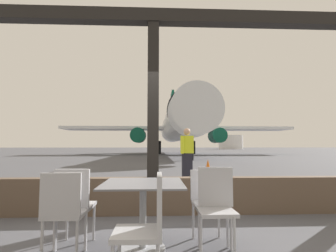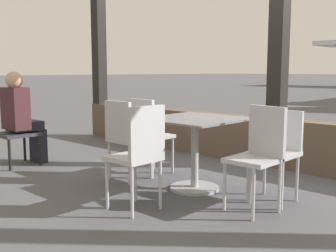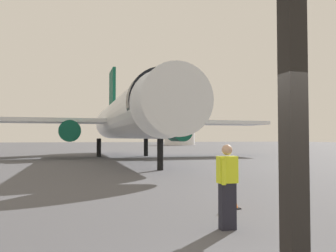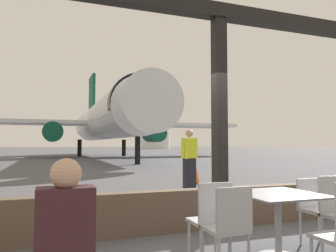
{
  "view_description": "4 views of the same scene",
  "coord_description": "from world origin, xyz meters",
  "px_view_note": "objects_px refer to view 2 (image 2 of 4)",
  "views": [
    {
      "loc": [
        0.06,
        -4.59,
        1.19
      ],
      "look_at": [
        0.8,
        12.11,
        2.46
      ],
      "focal_mm": 27.58,
      "sensor_mm": 36.0,
      "label": 1
    },
    {
      "loc": [
        2.61,
        -4.82,
        1.25
      ],
      "look_at": [
        -0.83,
        -1.17,
        0.57
      ],
      "focal_mm": 43.94,
      "sensor_mm": 36.0,
      "label": 2
    },
    {
      "loc": [
        -2.05,
        -2.78,
        1.88
      ],
      "look_at": [
        2.56,
        13.4,
        2.48
      ],
      "focal_mm": 35.88,
      "sensor_mm": 36.0,
      "label": 3
    },
    {
      "loc": [
        -2.63,
        -4.74,
        1.34
      ],
      "look_at": [
        4.6,
        15.08,
        2.5
      ],
      "focal_mm": 34.97,
      "sensor_mm": 36.0,
      "label": 4
    }
  ],
  "objects_px": {
    "cafe_chair_window_right": "(125,133)",
    "lounge_bench": "(17,137)",
    "dining_table": "(195,143)",
    "cafe_chair_window_left": "(148,130)",
    "cafe_chair_side_extra": "(140,149)",
    "cafe_chair_aisle_right": "(259,149)",
    "cafe_chair_aisle_left": "(277,146)",
    "seated_passenger": "(21,115)"
  },
  "relations": [
    {
      "from": "cafe_chair_side_extra",
      "to": "lounge_bench",
      "type": "xyz_separation_m",
      "value": [
        -2.5,
        0.11,
        -0.19
      ]
    },
    {
      "from": "seated_passenger",
      "to": "cafe_chair_aisle_right",
      "type": "bearing_deg",
      "value": 10.16
    },
    {
      "from": "cafe_chair_window_right",
      "to": "cafe_chair_aisle_left",
      "type": "distance_m",
      "value": 1.7
    },
    {
      "from": "cafe_chair_aisle_left",
      "to": "lounge_bench",
      "type": "bearing_deg",
      "value": -162.49
    },
    {
      "from": "cafe_chair_window_right",
      "to": "cafe_chair_aisle_right",
      "type": "relative_size",
      "value": 0.98
    },
    {
      "from": "lounge_bench",
      "to": "cafe_chair_aisle_right",
      "type": "bearing_deg",
      "value": 11.38
    },
    {
      "from": "cafe_chair_side_extra",
      "to": "cafe_chair_window_left",
      "type": "bearing_deg",
      "value": 133.03
    },
    {
      "from": "cafe_chair_window_right",
      "to": "cafe_chair_window_left",
      "type": "bearing_deg",
      "value": 90.68
    },
    {
      "from": "dining_table",
      "to": "cafe_chair_window_right",
      "type": "relative_size",
      "value": 1.01
    },
    {
      "from": "dining_table",
      "to": "cafe_chair_window_left",
      "type": "bearing_deg",
      "value": 172.92
    },
    {
      "from": "dining_table",
      "to": "cafe_chair_aisle_right",
      "type": "xyz_separation_m",
      "value": [
        0.83,
        -0.1,
        0.06
      ]
    },
    {
      "from": "cafe_chair_aisle_left",
      "to": "cafe_chair_window_right",
      "type": "bearing_deg",
      "value": -161.85
    },
    {
      "from": "cafe_chair_aisle_right",
      "to": "seated_passenger",
      "type": "relative_size",
      "value": 0.76
    },
    {
      "from": "cafe_chair_aisle_right",
      "to": "lounge_bench",
      "type": "bearing_deg",
      "value": -168.62
    },
    {
      "from": "cafe_chair_window_left",
      "to": "cafe_chair_window_right",
      "type": "height_order",
      "value": "cafe_chair_window_left"
    },
    {
      "from": "cafe_chair_aisle_left",
      "to": "lounge_bench",
      "type": "relative_size",
      "value": 1.82
    },
    {
      "from": "cafe_chair_window_right",
      "to": "seated_passenger",
      "type": "relative_size",
      "value": 0.74
    },
    {
      "from": "cafe_chair_window_right",
      "to": "seated_passenger",
      "type": "xyz_separation_m",
      "value": [
        -1.61,
        -0.41,
        0.13
      ]
    },
    {
      "from": "lounge_bench",
      "to": "seated_passenger",
      "type": "height_order",
      "value": "seated_passenger"
    },
    {
      "from": "cafe_chair_aisle_left",
      "to": "seated_passenger",
      "type": "relative_size",
      "value": 0.7
    },
    {
      "from": "cafe_chair_aisle_left",
      "to": "cafe_chair_aisle_right",
      "type": "bearing_deg",
      "value": -86.85
    },
    {
      "from": "cafe_chair_window_right",
      "to": "seated_passenger",
      "type": "distance_m",
      "value": 1.66
    },
    {
      "from": "dining_table",
      "to": "cafe_chair_aisle_left",
      "type": "xyz_separation_m",
      "value": [
        0.81,
        0.26,
        0.04
      ]
    },
    {
      "from": "dining_table",
      "to": "cafe_chair_aisle_left",
      "type": "height_order",
      "value": "cafe_chair_aisle_left"
    },
    {
      "from": "cafe_chair_window_left",
      "to": "cafe_chair_aisle_left",
      "type": "xyz_separation_m",
      "value": [
        1.62,
        0.16,
        -0.01
      ]
    },
    {
      "from": "seated_passenger",
      "to": "cafe_chair_window_left",
      "type": "bearing_deg",
      "value": 26.1
    },
    {
      "from": "dining_table",
      "to": "seated_passenger",
      "type": "distance_m",
      "value": 2.52
    },
    {
      "from": "cafe_chair_window_right",
      "to": "lounge_bench",
      "type": "xyz_separation_m",
      "value": [
        -1.61,
        -0.49,
        -0.17
      ]
    },
    {
      "from": "cafe_chair_window_right",
      "to": "cafe_chair_aisle_left",
      "type": "bearing_deg",
      "value": 18.15
    },
    {
      "from": "cafe_chair_window_right",
      "to": "cafe_chair_side_extra",
      "type": "relative_size",
      "value": 0.96
    },
    {
      "from": "cafe_chair_window_left",
      "to": "cafe_chair_side_extra",
      "type": "height_order",
      "value": "cafe_chair_side_extra"
    },
    {
      "from": "cafe_chair_aisle_left",
      "to": "seated_passenger",
      "type": "distance_m",
      "value": 3.36
    },
    {
      "from": "lounge_bench",
      "to": "cafe_chair_window_left",
      "type": "bearing_deg",
      "value": 28.12
    },
    {
      "from": "cafe_chair_window_left",
      "to": "cafe_chair_window_right",
      "type": "xyz_separation_m",
      "value": [
        0.0,
        -0.37,
        0.0
      ]
    },
    {
      "from": "cafe_chair_window_left",
      "to": "seated_passenger",
      "type": "bearing_deg",
      "value": -153.9
    },
    {
      "from": "cafe_chair_window_left",
      "to": "cafe_chair_aisle_right",
      "type": "distance_m",
      "value": 1.66
    },
    {
      "from": "dining_table",
      "to": "cafe_chair_aisle_right",
      "type": "bearing_deg",
      "value": -7.0
    },
    {
      "from": "cafe_chair_window_left",
      "to": "cafe_chair_aisle_left",
      "type": "height_order",
      "value": "cafe_chair_window_left"
    },
    {
      "from": "dining_table",
      "to": "seated_passenger",
      "type": "height_order",
      "value": "seated_passenger"
    },
    {
      "from": "dining_table",
      "to": "lounge_bench",
      "type": "bearing_deg",
      "value": -162.66
    },
    {
      "from": "lounge_bench",
      "to": "cafe_chair_window_right",
      "type": "bearing_deg",
      "value": 16.85
    },
    {
      "from": "cafe_chair_aisle_left",
      "to": "cafe_chair_aisle_right",
      "type": "xyz_separation_m",
      "value": [
        0.02,
        -0.36,
        0.02
      ]
    }
  ]
}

